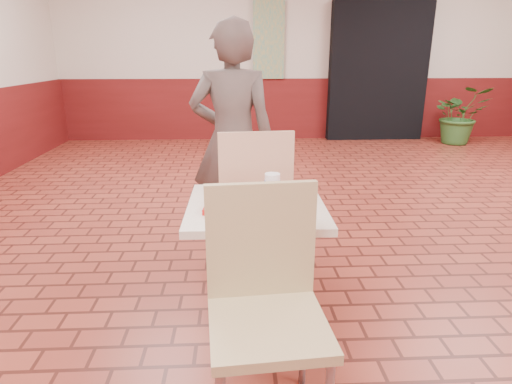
{
  "coord_description": "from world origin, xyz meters",
  "views": [
    {
      "loc": [
        -1.16,
        -2.29,
        1.4
      ],
      "look_at": [
        -1.07,
        -0.33,
        0.76
      ],
      "focal_mm": 30.0,
      "sensor_mm": 36.0,
      "label": 1
    }
  ],
  "objects_px": {
    "potted_plant": "(460,115)",
    "ring_donut": "(230,191)",
    "customer": "(233,141)",
    "serving_tray": "(256,201)",
    "chair_main_back": "(254,195)",
    "long_john_donut": "(265,197)",
    "chair_main_front": "(265,296)",
    "paper_cup": "(272,183)",
    "main_table": "(256,246)"
  },
  "relations": [
    {
      "from": "potted_plant",
      "to": "ring_donut",
      "type": "bearing_deg",
      "value": -127.88
    },
    {
      "from": "ring_donut",
      "to": "customer",
      "type": "bearing_deg",
      "value": 89.4
    },
    {
      "from": "serving_tray",
      "to": "ring_donut",
      "type": "bearing_deg",
      "value": 150.56
    },
    {
      "from": "chair_main_back",
      "to": "ring_donut",
      "type": "xyz_separation_m",
      "value": [
        -0.14,
        -0.53,
        0.2
      ]
    },
    {
      "from": "long_john_donut",
      "to": "ring_donut",
      "type": "bearing_deg",
      "value": 147.49
    },
    {
      "from": "customer",
      "to": "long_john_donut",
      "type": "relative_size",
      "value": 11.57
    },
    {
      "from": "chair_main_front",
      "to": "paper_cup",
      "type": "distance_m",
      "value": 0.68
    },
    {
      "from": "main_table",
      "to": "potted_plant",
      "type": "xyz_separation_m",
      "value": [
        3.5,
        4.73,
        -0.01
      ]
    },
    {
      "from": "chair_main_front",
      "to": "serving_tray",
      "type": "height_order",
      "value": "chair_main_front"
    },
    {
      "from": "chair_main_back",
      "to": "long_john_donut",
      "type": "distance_m",
      "value": 0.67
    },
    {
      "from": "ring_donut",
      "to": "main_table",
      "type": "bearing_deg",
      "value": -29.44
    },
    {
      "from": "customer",
      "to": "paper_cup",
      "type": "relative_size",
      "value": 16.43
    },
    {
      "from": "long_john_donut",
      "to": "potted_plant",
      "type": "relative_size",
      "value": 0.15
    },
    {
      "from": "main_table",
      "to": "paper_cup",
      "type": "relative_size",
      "value": 7.08
    },
    {
      "from": "customer",
      "to": "potted_plant",
      "type": "distance_m",
      "value": 5.21
    },
    {
      "from": "customer",
      "to": "long_john_donut",
      "type": "height_order",
      "value": "customer"
    },
    {
      "from": "chair_main_back",
      "to": "ring_donut",
      "type": "distance_m",
      "value": 0.59
    },
    {
      "from": "chair_main_front",
      "to": "serving_tray",
      "type": "distance_m",
      "value": 0.58
    },
    {
      "from": "serving_tray",
      "to": "ring_donut",
      "type": "xyz_separation_m",
      "value": [
        -0.12,
        0.07,
        0.03
      ]
    },
    {
      "from": "paper_cup",
      "to": "ring_donut",
      "type": "bearing_deg",
      "value": -176.45
    },
    {
      "from": "potted_plant",
      "to": "serving_tray",
      "type": "bearing_deg",
      "value": -126.51
    },
    {
      "from": "chair_main_back",
      "to": "ring_donut",
      "type": "relative_size",
      "value": 10.01
    },
    {
      "from": "long_john_donut",
      "to": "paper_cup",
      "type": "xyz_separation_m",
      "value": [
        0.04,
        0.12,
        0.03
      ]
    },
    {
      "from": "main_table",
      "to": "ring_donut",
      "type": "distance_m",
      "value": 0.31
    },
    {
      "from": "chair_main_front",
      "to": "potted_plant",
      "type": "xyz_separation_m",
      "value": [
        3.49,
        5.28,
        -0.06
      ]
    },
    {
      "from": "main_table",
      "to": "potted_plant",
      "type": "distance_m",
      "value": 5.88
    },
    {
      "from": "chair_main_back",
      "to": "serving_tray",
      "type": "height_order",
      "value": "chair_main_back"
    },
    {
      "from": "chair_main_back",
      "to": "potted_plant",
      "type": "distance_m",
      "value": 5.4
    },
    {
      "from": "customer",
      "to": "paper_cup",
      "type": "bearing_deg",
      "value": 105.59
    },
    {
      "from": "chair_main_back",
      "to": "ring_donut",
      "type": "bearing_deg",
      "value": 70.6
    },
    {
      "from": "chair_main_back",
      "to": "customer",
      "type": "distance_m",
      "value": 0.49
    },
    {
      "from": "customer",
      "to": "serving_tray",
      "type": "xyz_separation_m",
      "value": [
        0.11,
        -0.99,
        -0.1
      ]
    },
    {
      "from": "chair_main_front",
      "to": "customer",
      "type": "xyz_separation_m",
      "value": [
        -0.12,
        1.54,
        0.29
      ]
    },
    {
      "from": "customer",
      "to": "paper_cup",
      "type": "xyz_separation_m",
      "value": [
        0.2,
        -0.91,
        -0.03
      ]
    },
    {
      "from": "chair_main_front",
      "to": "long_john_donut",
      "type": "relative_size",
      "value": 6.67
    },
    {
      "from": "main_table",
      "to": "ring_donut",
      "type": "bearing_deg",
      "value": 150.56
    },
    {
      "from": "ring_donut",
      "to": "long_john_donut",
      "type": "height_order",
      "value": "long_john_donut"
    },
    {
      "from": "main_table",
      "to": "long_john_donut",
      "type": "relative_size",
      "value": 4.99
    },
    {
      "from": "chair_main_front",
      "to": "chair_main_back",
      "type": "xyz_separation_m",
      "value": [
        0.01,
        1.15,
        0.02
      ]
    },
    {
      "from": "ring_donut",
      "to": "paper_cup",
      "type": "height_order",
      "value": "paper_cup"
    },
    {
      "from": "main_table",
      "to": "ring_donut",
      "type": "height_order",
      "value": "ring_donut"
    },
    {
      "from": "chair_main_back",
      "to": "customer",
      "type": "relative_size",
      "value": 0.6
    },
    {
      "from": "chair_main_front",
      "to": "chair_main_back",
      "type": "relative_size",
      "value": 0.97
    },
    {
      "from": "serving_tray",
      "to": "main_table",
      "type": "bearing_deg",
      "value": 165.96
    },
    {
      "from": "chair_main_back",
      "to": "serving_tray",
      "type": "distance_m",
      "value": 0.63
    },
    {
      "from": "main_table",
      "to": "chair_main_front",
      "type": "bearing_deg",
      "value": -89.24
    },
    {
      "from": "paper_cup",
      "to": "serving_tray",
      "type": "bearing_deg",
      "value": -136.08
    },
    {
      "from": "main_table",
      "to": "potted_plant",
      "type": "bearing_deg",
      "value": 53.49
    },
    {
      "from": "chair_main_back",
      "to": "paper_cup",
      "type": "xyz_separation_m",
      "value": [
        0.07,
        -0.52,
        0.24
      ]
    },
    {
      "from": "potted_plant",
      "to": "chair_main_front",
      "type": "bearing_deg",
      "value": -123.52
    }
  ]
}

